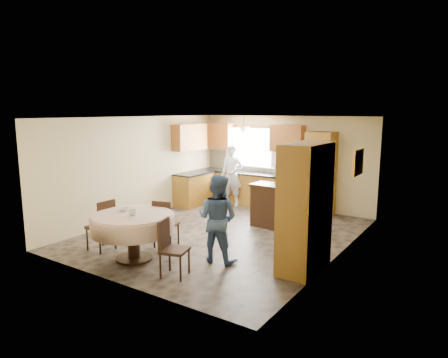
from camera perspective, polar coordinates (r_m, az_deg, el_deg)
name	(u,v)px	position (r m, az deg, el deg)	size (l,w,h in m)	color
floor	(223,234)	(8.76, -0.10, -7.80)	(5.00, 6.00, 0.01)	brown
ceiling	(223,117)	(8.35, -0.11, 8.78)	(5.00, 6.00, 0.01)	white
wall_back	(284,162)	(11.06, 8.59, 2.43)	(5.00, 0.02, 2.50)	#D0BD85
wall_front	(113,204)	(6.25, -15.63, -3.50)	(5.00, 0.02, 2.50)	#D0BD85
wall_left	(139,168)	(10.06, -12.02, 1.59)	(0.02, 6.00, 2.50)	#D0BD85
wall_right	(340,190)	(7.39, 16.21, -1.50)	(0.02, 6.00, 2.50)	#D0BD85
window	(252,147)	(11.46, 4.05, 4.53)	(1.40, 0.03, 1.10)	white
curtain_left	(229,145)	(11.80, 0.76, 4.95)	(0.22, 0.02, 1.15)	white
curtain_right	(275,147)	(11.06, 7.31, 4.54)	(0.22, 0.02, 1.15)	white
base_cab_back	(251,189)	(11.31, 3.94, -1.48)	(3.30, 0.60, 0.88)	#AE792E
counter_back	(252,173)	(11.23, 3.97, 0.82)	(3.30, 0.64, 0.04)	black
base_cab_left	(194,189)	(11.32, -4.29, -1.48)	(0.60, 1.20, 0.88)	#AE792E
counter_left	(194,173)	(11.24, -4.32, 0.82)	(0.64, 1.20, 0.04)	black
backsplash	(257,162)	(11.44, 4.71, 2.40)	(3.30, 0.02, 0.55)	tan
wall_cab_left	(219,135)	(11.87, -0.71, 6.24)	(0.85, 0.33, 0.72)	#C77831
wall_cab_right	(287,138)	(10.78, 9.03, 5.75)	(0.90, 0.33, 0.72)	#C77831
wall_cab_side	(190,137)	(11.21, -4.93, 5.99)	(0.33, 1.20, 0.72)	#C77831
oven_tower	(320,174)	(10.36, 13.59, 0.71)	(0.66, 0.62, 2.12)	#AE792E
oven_upper	(316,168)	(10.04, 13.01, 1.55)	(0.56, 0.01, 0.45)	black
oven_lower	(315,188)	(10.13, 12.90, -1.25)	(0.56, 0.01, 0.45)	black
pendant	(244,130)	(11.01, 2.84, 7.04)	(0.36, 0.36, 0.18)	beige
sideboard	(279,208)	(9.11, 7.86, -4.16)	(1.30, 0.54, 0.93)	#381E0F
space_heater	(317,221)	(8.88, 13.18, -5.85)	(0.42, 0.30, 0.58)	black
cupboard	(305,208)	(6.70, 11.52, -4.06)	(0.56, 1.12, 2.13)	#AE792E
dining_table	(133,224)	(7.30, -12.87, -6.30)	(1.47, 1.47, 0.84)	#381E0F
chair_left	(103,223)	(7.93, -16.87, -6.02)	(0.43, 0.43, 0.98)	#381E0F
chair_back	(164,221)	(7.86, -8.53, -6.02)	(0.50, 0.50, 0.94)	#381E0F
chair_right	(170,245)	(6.54, -7.71, -9.33)	(0.50, 0.50, 0.93)	#381E0F
framed_picture	(358,162)	(8.49, 18.58, 2.28)	(0.06, 0.64, 0.53)	gold
microwave	(287,170)	(10.66, 8.98, 1.21)	(0.57, 0.39, 0.31)	silver
person_sink	(232,176)	(11.11, 1.13, 0.48)	(0.62, 0.41, 1.70)	silver
person_dining	(217,218)	(7.01, -0.95, -5.66)	(0.76, 0.59, 1.56)	#3D5887
bowl_sideboard	(266,185)	(9.16, 5.96, -0.92)	(0.20, 0.20, 0.05)	#B2B2B2
bottle_sideboard	(296,183)	(8.82, 10.31, -0.51)	(0.13, 0.13, 0.33)	silver
cup_table	(133,212)	(7.14, -12.92, -4.68)	(0.14, 0.14, 0.11)	#B2B2B2
bowl_table	(124,209)	(7.52, -14.05, -4.21)	(0.18, 0.18, 0.06)	#B2B2B2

